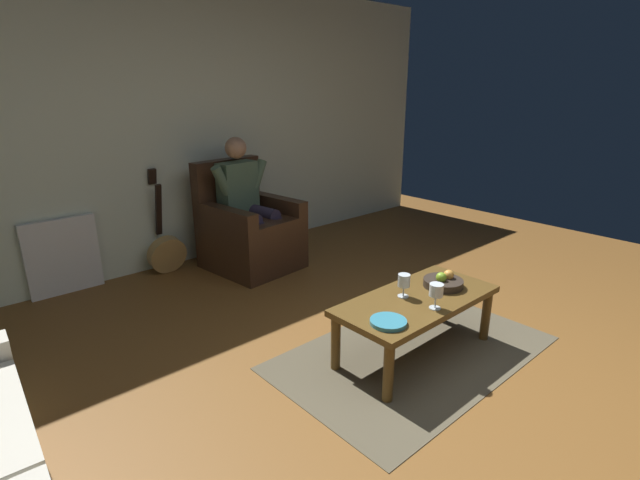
% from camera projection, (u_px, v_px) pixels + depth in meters
% --- Properties ---
extents(ground_plane, '(7.65, 7.65, 0.00)m').
position_uv_depth(ground_plane, '(482.00, 406.00, 2.60)').
color(ground_plane, brown).
extents(wall_back, '(6.46, 0.06, 2.62)m').
position_uv_depth(wall_back, '(187.00, 126.00, 4.47)').
color(wall_back, silver).
rests_on(wall_back, ground).
extents(rug, '(1.82, 1.13, 0.01)m').
position_uv_depth(rug, '(413.00, 352.00, 3.11)').
color(rug, brown).
rests_on(rug, ground).
extents(armchair, '(0.81, 0.87, 1.01)m').
position_uv_depth(armchair, '(249.00, 232.00, 4.51)').
color(armchair, '#382316').
rests_on(armchair, ground).
extents(person_seated, '(0.64, 0.58, 1.22)m').
position_uv_depth(person_seated, '(246.00, 199.00, 4.42)').
color(person_seated, '#49624A').
rests_on(person_seated, ground).
extents(coffee_table, '(1.12, 0.53, 0.40)m').
position_uv_depth(coffee_table, '(417.00, 306.00, 3.01)').
color(coffee_table, brown).
rests_on(coffee_table, ground).
extents(guitar, '(0.35, 0.26, 0.97)m').
position_uv_depth(guitar, '(166.00, 250.00, 4.40)').
color(guitar, '#AC8449').
rests_on(guitar, ground).
extents(radiator, '(0.57, 0.06, 0.64)m').
position_uv_depth(radiator, '(63.00, 256.00, 3.93)').
color(radiator, white).
rests_on(radiator, ground).
extents(wine_glass_near, '(0.08, 0.08, 0.16)m').
position_uv_depth(wine_glass_near, '(436.00, 292.00, 2.81)').
color(wine_glass_near, silver).
rests_on(wine_glass_near, coffee_table).
extents(wine_glass_far, '(0.08, 0.08, 0.15)m').
position_uv_depth(wine_glass_far, '(404.00, 282.00, 2.97)').
color(wine_glass_far, silver).
rests_on(wine_glass_far, coffee_table).
extents(fruit_bowl, '(0.26, 0.26, 0.11)m').
position_uv_depth(fruit_bowl, '(443.00, 282.00, 3.15)').
color(fruit_bowl, '#312820').
rests_on(fruit_bowl, coffee_table).
extents(decorative_dish, '(0.21, 0.21, 0.02)m').
position_uv_depth(decorative_dish, '(388.00, 322.00, 2.66)').
color(decorative_dish, teal).
rests_on(decorative_dish, coffee_table).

